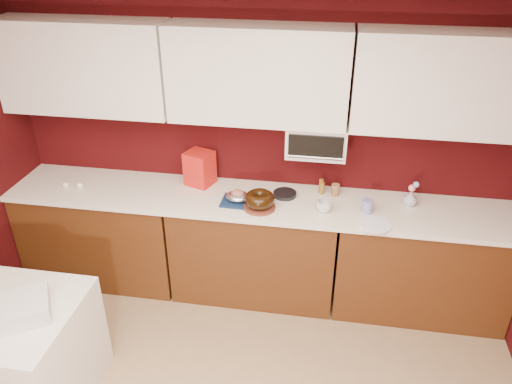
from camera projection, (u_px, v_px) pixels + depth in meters
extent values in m
cube|color=white|center=(145.00, 53.00, 1.47)|extent=(4.00, 4.50, 0.02)
cube|color=#380709|center=(261.00, 143.00, 4.02)|extent=(4.00, 0.02, 2.50)
cube|color=#4C270F|center=(104.00, 233.00, 4.35)|extent=(1.31, 0.58, 0.86)
cube|color=#4C270F|center=(255.00, 248.00, 4.15)|extent=(1.31, 0.58, 0.86)
cube|color=#4C270F|center=(420.00, 264.00, 3.96)|extent=(1.31, 0.58, 0.86)
cube|color=white|center=(255.00, 201.00, 3.94)|extent=(4.00, 0.62, 0.04)
cube|color=white|center=(85.00, 67.00, 3.78)|extent=(1.31, 0.33, 0.70)
cube|color=white|center=(258.00, 75.00, 3.59)|extent=(1.31, 0.33, 0.70)
cube|color=white|center=(451.00, 84.00, 3.40)|extent=(1.31, 0.33, 0.70)
cube|color=white|center=(317.00, 139.00, 3.77)|extent=(0.45, 0.30, 0.25)
cube|color=black|center=(316.00, 147.00, 3.63)|extent=(0.40, 0.02, 0.18)
cylinder|color=silver|center=(315.00, 157.00, 3.66)|extent=(0.42, 0.02, 0.02)
cube|color=silver|center=(7.00, 353.00, 3.23)|extent=(1.00, 0.80, 0.75)
cylinder|color=brown|center=(259.00, 207.00, 3.79)|extent=(0.30, 0.30, 0.02)
torus|color=black|center=(259.00, 199.00, 3.76)|extent=(0.26, 0.26, 0.09)
cube|color=#122545|center=(238.00, 201.00, 3.87)|extent=(0.25, 0.22, 0.02)
ellipsoid|color=white|center=(238.00, 196.00, 3.85)|extent=(0.21, 0.19, 0.07)
ellipsoid|color=#A8624C|center=(238.00, 193.00, 3.84)|extent=(0.13, 0.12, 0.06)
cube|color=#AA0B1C|center=(200.00, 168.00, 4.08)|extent=(0.26, 0.25, 0.28)
cylinder|color=black|center=(285.00, 194.00, 3.96)|extent=(0.23, 0.23, 0.03)
imported|color=silver|center=(324.00, 205.00, 3.73)|extent=(0.14, 0.14, 0.11)
cylinder|color=navy|center=(367.00, 206.00, 3.73)|extent=(0.11, 0.11, 0.10)
imported|color=#ACB2C3|center=(410.00, 198.00, 3.81)|extent=(0.10, 0.10, 0.13)
sphere|color=pink|center=(412.00, 188.00, 3.77)|extent=(0.05, 0.05, 0.05)
sphere|color=#8EA7E3|center=(416.00, 185.00, 3.78)|extent=(0.05, 0.05, 0.05)
cylinder|color=white|center=(375.00, 225.00, 3.59)|extent=(0.28, 0.28, 0.01)
cylinder|color=brown|center=(322.00, 188.00, 3.97)|extent=(0.04, 0.04, 0.10)
cylinder|color=#906441|center=(335.00, 190.00, 3.96)|extent=(0.08, 0.08, 0.10)
ellipsoid|color=white|center=(66.00, 185.00, 4.09)|extent=(0.06, 0.06, 0.04)
ellipsoid|color=white|center=(80.00, 185.00, 4.08)|extent=(0.06, 0.05, 0.05)
cube|color=silver|center=(19.00, 310.00, 2.95)|extent=(0.44, 0.42, 0.12)
cylinder|color=brown|center=(321.00, 186.00, 3.99)|extent=(0.04, 0.04, 0.12)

